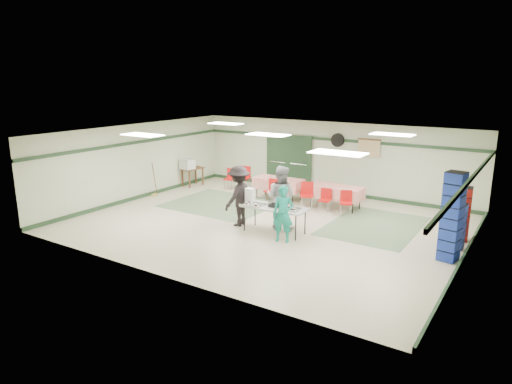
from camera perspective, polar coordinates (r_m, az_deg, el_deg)
The scene contains 42 objects.
floor at distance 13.82m, azimuth 1.44°, elevation -3.92°, with size 11.00×11.00×0.00m, color beige.
ceiling at distance 13.24m, azimuth 1.51°, elevation 7.27°, with size 11.00×11.00×0.00m, color silver.
wall_back at distance 17.39m, azimuth 9.24°, elevation 4.22°, with size 11.00×11.00×0.00m, color beige.
wall_front at distance 10.02m, azimuth -12.07°, elevation -3.16°, with size 11.00×11.00×0.00m, color beige.
wall_left at distance 16.93m, azimuth -14.66°, elevation 3.68°, with size 9.00×9.00×0.00m, color beige.
wall_right at distance 11.68m, azimuth 25.20°, elevation -1.76°, with size 9.00×9.00×0.00m, color beige.
trim_back at distance 17.26m, azimuth 9.29°, elevation 6.50°, with size 11.00×0.06×0.10m, color #213C24.
baseboard_back at distance 17.63m, azimuth 9.03°, elevation 0.08°, with size 11.00×0.06×0.12m, color #213C24.
trim_left at distance 16.80m, azimuth -14.74°, elevation 6.02°, with size 9.00×0.06×0.10m, color #213C24.
baseboard_left at distance 17.18m, azimuth -14.33°, elevation -0.56°, with size 9.00×0.06×0.12m, color #213C24.
trim_right at distance 11.53m, azimuth 25.41°, elevation 1.61°, with size 9.00×0.06×0.10m, color #213C24.
baseboard_right at distance 12.07m, azimuth 24.42°, elevation -7.65°, with size 9.00×0.06×0.12m, color #213C24.
green_patch_a at distance 15.96m, azimuth -4.36°, elevation -1.47°, with size 3.50×3.00×0.01m, color #628460.
green_patch_b at distance 14.01m, azimuth 14.55°, elevation -4.11°, with size 2.50×3.50×0.01m, color #628460.
double_door_left at distance 18.37m, azimuth 2.82°, elevation 3.96°, with size 0.90×0.06×2.10m, color gray.
double_door_right at distance 17.92m, azimuth 5.46°, elevation 3.65°, with size 0.90×0.06×2.10m, color gray.
door_frame at distance 18.12m, azimuth 4.08°, elevation 3.80°, with size 2.00×0.03×2.15m, color #213C24.
wall_fan at distance 17.12m, azimuth 10.17°, elevation 6.40°, with size 0.50×0.50×0.10m, color black.
scroll_banner at distance 16.73m, azimuth 13.94°, elevation 5.34°, with size 0.80×0.02×0.60m, color #D3BF84.
serving_table at distance 12.80m, azimuth 2.32°, elevation -2.05°, with size 1.90×0.84×0.76m.
sheet_tray_right at distance 12.54m, azimuth 4.24°, elevation -2.15°, with size 0.53×0.40×0.02m, color silver.
sheet_tray_mid at distance 12.95m, azimuth 2.48°, elevation -1.60°, with size 0.54×0.41×0.02m, color silver.
sheet_tray_left at distance 12.95m, azimuth -0.46°, elevation -1.58°, with size 0.61×0.46×0.02m, color silver.
baking_pan at distance 12.74m, azimuth 2.73°, elevation -1.73°, with size 0.46×0.29×0.08m, color black.
foam_box_stack at distance 13.22m, azimuth -0.76°, elevation -0.40°, with size 0.22×0.21×0.41m, color white.
volunteer_teal at distance 12.10m, azimuth 3.41°, elevation -2.76°, with size 0.56×0.37×1.53m, color #138572.
volunteer_grey at distance 13.18m, azimuth 3.09°, elevation -0.65°, with size 0.90×0.70×1.85m, color #96969B.
volunteer_dark at distance 13.42m, azimuth -2.16°, elevation -0.48°, with size 1.16×0.67×1.80m, color black.
dining_table_a at distance 15.50m, azimuth 9.91°, elevation 0.05°, with size 1.81×0.82×0.77m.
dining_table_b at distance 16.45m, azimuth 2.85°, elevation 1.05°, with size 1.80×0.82×0.77m.
chair_a at distance 15.05m, azimuth 8.66°, elevation -0.70°, with size 0.42×0.42×0.77m.
chair_b at distance 15.31m, azimuth 6.38°, elevation -0.07°, with size 0.55×0.55×0.90m.
chair_c at distance 14.78m, azimuth 11.19°, elevation -1.02°, with size 0.49×0.49×0.80m.
chair_d at distance 15.95m, azimuth 2.04°, elevation 0.44°, with size 0.41×0.41×0.84m.
chair_loose_a at distance 17.81m, azimuth -1.47°, elevation 2.08°, with size 0.46×0.46×0.93m.
chair_loose_b at distance 17.94m, azimuth -3.20°, elevation 1.93°, with size 0.44×0.44×0.82m.
crate_stack_blue_a at distance 12.74m, azimuth 23.84°, elevation -3.92°, with size 0.37×0.37×1.19m, color #193C9A.
crate_stack_red at distance 13.39m, azimuth 24.42°, elevation -2.50°, with size 0.38×0.38×1.48m, color maroon.
crate_stack_blue_b at distance 11.69m, azimuth 23.29°, elevation -2.89°, with size 0.42×0.42×2.17m, color #193C9A.
printer_table at distance 18.65m, azimuth -7.95°, elevation 2.69°, with size 0.68×0.93×0.74m.
office_printer at distance 18.37m, azimuth -8.58°, elevation 3.47°, with size 0.50×0.43×0.39m, color silver.
broom at distance 17.24m, azimuth -12.57°, elevation 1.61°, with size 0.03×0.03×1.25m, color brown.
Camera 1 is at (6.83, -11.23, 4.26)m, focal length 32.00 mm.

